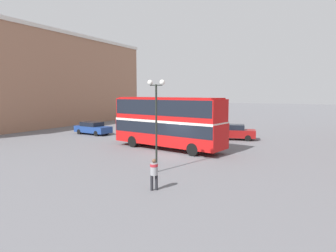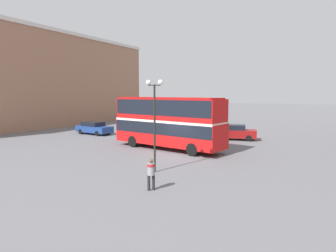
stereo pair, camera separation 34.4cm
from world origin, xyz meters
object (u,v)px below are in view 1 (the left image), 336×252
object	(u,v)px
parked_car_kerb_near	(235,132)
street_lamp_twin_globe	(156,107)
double_decker_bus	(168,120)
pedestrian_foreground	(154,171)
parked_car_kerb_far	(93,128)

from	to	relation	value
parked_car_kerb_near	street_lamp_twin_globe	world-z (taller)	street_lamp_twin_globe
double_decker_bus	parked_car_kerb_near	bearing A→B (deg)	73.86
double_decker_bus	street_lamp_twin_globe	distance (m)	7.79
pedestrian_foreground	double_decker_bus	bearing A→B (deg)	-23.02
parked_car_kerb_far	street_lamp_twin_globe	distance (m)	19.02
pedestrian_foreground	street_lamp_twin_globe	xyz separation A→B (m)	(-1.64, 3.08, 3.03)
street_lamp_twin_globe	double_decker_bus	bearing A→B (deg)	112.38
pedestrian_foreground	parked_car_kerb_near	xyz separation A→B (m)	(-0.79, 18.05, -0.19)
parked_car_kerb_far	street_lamp_twin_globe	world-z (taller)	street_lamp_twin_globe
parked_car_kerb_near	street_lamp_twin_globe	bearing A→B (deg)	-108.25
pedestrian_foreground	parked_car_kerb_far	distance (m)	21.94
parked_car_kerb_far	street_lamp_twin_globe	xyz separation A→B (m)	(15.07, -11.13, 3.27)
pedestrian_foreground	parked_car_kerb_near	distance (m)	18.07
pedestrian_foreground	street_lamp_twin_globe	size ratio (longest dim) A/B	0.29
parked_car_kerb_near	street_lamp_twin_globe	distance (m)	15.33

